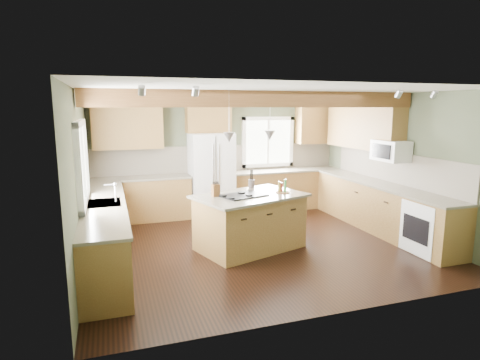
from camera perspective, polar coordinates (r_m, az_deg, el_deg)
name	(u,v)px	position (r m, az deg, el deg)	size (l,w,h in m)	color
floor	(259,244)	(7.04, 2.67, -9.14)	(5.60, 5.60, 0.00)	black
ceiling	(260,91)	(6.64, 2.87, 12.52)	(5.60, 5.60, 0.00)	silver
wall_back	(220,154)	(9.08, -2.89, 3.69)	(5.60, 5.60, 0.00)	#444D36
wall_left	(80,180)	(6.30, -21.77, 0.06)	(5.00, 5.00, 0.00)	#444D36
wall_right	(398,163)	(8.14, 21.52, 2.23)	(5.00, 5.00, 0.00)	#444D36
ceiling_beam	(263,99)	(6.53, 3.23, 11.42)	(5.55, 0.26, 0.26)	brown
soffit_trim	(221,98)	(8.92, -2.79, 11.55)	(5.55, 0.20, 0.10)	brown
backsplash_back	(220,158)	(9.07, -2.86, 3.11)	(5.58, 0.03, 0.58)	brown
backsplash_right	(395,168)	(8.18, 21.17, 1.65)	(0.03, 3.70, 0.58)	brown
base_cab_back_left	(141,200)	(8.63, -13.85, -2.74)	(2.02, 0.60, 0.88)	brown
counter_back_left	(140,178)	(8.54, -13.98, 0.27)	(2.06, 0.64, 0.04)	#51483B
base_cab_back_right	(285,190)	(9.44, 6.41, -1.40)	(2.62, 0.60, 0.88)	brown
counter_back_right	(285,170)	(9.36, 6.46, 1.36)	(2.66, 0.64, 0.04)	#51483B
base_cab_left	(105,233)	(6.53, -18.60, -7.17)	(0.60, 3.70, 0.88)	brown
counter_left	(104,204)	(6.41, -18.83, -3.24)	(0.64, 3.74, 0.04)	#51483B
base_cab_right	(380,208)	(8.15, 19.27, -3.78)	(0.60, 3.70, 0.88)	brown
counter_right	(381,184)	(8.06, 19.46, -0.60)	(0.64, 3.74, 0.04)	#51483B
upper_cab_back_left	(128,127)	(8.54, -15.70, 7.29)	(1.40, 0.35, 0.90)	brown
upper_cab_over_fridge	(208,116)	(8.78, -4.54, 9.01)	(0.96, 0.35, 0.70)	brown
upper_cab_right	(363,127)	(8.69, 17.11, 7.26)	(0.35, 2.20, 0.90)	brown
upper_cab_back_corner	(315,124)	(9.73, 10.66, 7.81)	(0.90, 0.35, 0.90)	brown
window_left	(81,162)	(6.31, -21.71, 2.38)	(0.04, 1.60, 1.05)	white
window_back	(268,142)	(9.40, 3.94, 5.44)	(1.10, 0.04, 1.00)	white
sink	(104,204)	(6.41, -18.83, -3.20)	(0.50, 0.65, 0.03)	#262628
faucet	(115,193)	(6.38, -17.29, -1.84)	(0.02, 0.02, 0.28)	#B2B2B7
dishwasher	(106,265)	(5.30, -18.51, -11.35)	(0.60, 0.60, 0.84)	white
oven	(431,228)	(7.20, 25.49, -6.12)	(0.60, 0.72, 0.84)	white
microwave	(391,151)	(7.94, 20.64, 3.92)	(0.40, 0.70, 0.38)	white
pendant_left	(229,138)	(6.23, -1.56, 6.06)	(0.18, 0.18, 0.16)	#B2B2B7
pendant_right	(270,135)	(6.73, 4.25, 6.35)	(0.18, 0.18, 0.16)	#B2B2B7
refrigerator	(211,175)	(8.69, -4.11, 0.72)	(0.90, 0.74, 1.80)	white
island	(250,223)	(6.73, 1.40, -6.11)	(1.64, 1.00, 0.88)	brown
island_top	(250,196)	(6.61, 1.42, -2.28)	(1.75, 1.11, 0.04)	#51483B
cooktop	(243,195)	(6.53, 0.46, -2.18)	(0.71, 0.48, 0.02)	black
knife_block	(216,190)	(6.48, -3.48, -1.49)	(0.12, 0.09, 0.20)	brown
utensil_crock	(251,184)	(7.16, 1.64, -0.54)	(0.11, 0.11, 0.15)	#3F3833
bottle_tray	(283,186)	(6.79, 6.08, -0.90)	(0.24, 0.24, 0.22)	brown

